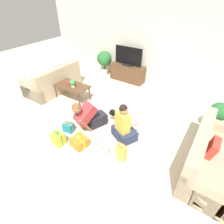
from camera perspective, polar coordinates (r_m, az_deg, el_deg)
ground_plane at (r=4.45m, az=-1.46°, el=-3.14°), size 16.00×16.00×0.00m
wall_back at (r=6.00m, az=13.82°, el=20.43°), size 8.40×0.06×2.60m
sofa_left at (r=6.01m, az=-18.48°, el=9.26°), size 0.90×1.72×0.83m
sofa_right at (r=3.68m, az=30.09°, el=-13.58°), size 0.90×1.72×0.83m
coffee_table at (r=5.31m, az=-13.11°, el=8.07°), size 1.08×0.57×0.45m
tv_console at (r=6.39m, az=5.06°, el=12.57°), size 1.24×0.40×0.57m
tv at (r=6.19m, az=5.34°, el=17.35°), size 1.00×0.20×0.62m
potted_plant_back_left at (r=6.73m, az=-2.53°, el=16.58°), size 0.54×0.54×0.91m
potted_plant_corner_right at (r=4.53m, az=31.14°, el=-1.11°), size 0.42×0.42×0.78m
person_kneeling at (r=4.09m, az=-7.55°, el=-1.22°), size 0.56×0.84×0.80m
person_sitting at (r=3.81m, az=3.88°, el=-4.78°), size 0.65×0.61×0.90m
dog at (r=4.30m, az=1.92°, el=-0.63°), size 0.45×0.34×0.37m
gift_box_a at (r=3.83m, az=-10.54°, el=-9.57°), size 0.35×0.34×0.28m
gift_box_b at (r=3.96m, az=-17.20°, el=-8.25°), size 0.28×0.20×0.35m
gift_box_c at (r=4.23m, az=-14.01°, el=-4.85°), size 0.27×0.21×0.28m
gift_bag_a at (r=3.56m, az=-3.42°, el=-12.34°), size 0.30×0.21×0.32m
gift_bag_b at (r=3.47m, az=3.03°, el=-13.02°), size 0.21×0.15×0.39m
mug at (r=5.35m, az=-14.20°, el=9.24°), size 0.12×0.08×0.09m
tabletop_plant at (r=5.12m, az=-12.74°, el=9.22°), size 0.17×0.17×0.22m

